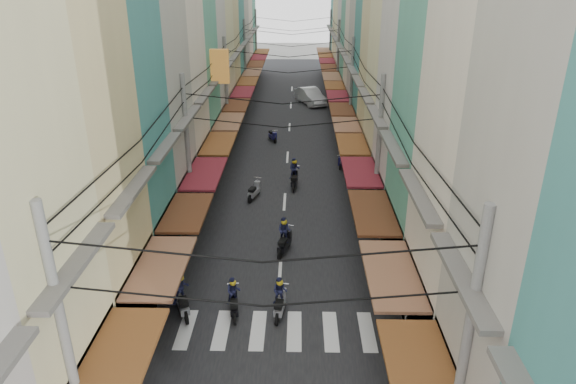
# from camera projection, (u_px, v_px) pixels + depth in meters

# --- Properties ---
(ground) EXTENTS (160.00, 160.00, 0.00)m
(ground) POSITION_uv_depth(u_px,v_px,m) (281.00, 252.00, 25.27)
(ground) COLOR slate
(ground) RESTS_ON ground
(road) EXTENTS (10.00, 80.00, 0.02)m
(road) POSITION_uv_depth(u_px,v_px,m) (289.00, 134.00, 43.62)
(road) COLOR black
(road) RESTS_ON ground
(sidewalk_left) EXTENTS (3.00, 80.00, 0.06)m
(sidewalk_left) POSITION_uv_depth(u_px,v_px,m) (213.00, 133.00, 43.74)
(sidewalk_left) COLOR slate
(sidewalk_left) RESTS_ON ground
(sidewalk_right) EXTENTS (3.00, 80.00, 0.06)m
(sidewalk_right) POSITION_uv_depth(u_px,v_px,m) (366.00, 134.00, 43.49)
(sidewalk_right) COLOR slate
(sidewalk_right) RESTS_ON ground
(crosswalk) EXTENTS (7.55, 2.40, 0.01)m
(crosswalk) POSITION_uv_depth(u_px,v_px,m) (276.00, 330.00, 19.76)
(crosswalk) COLOR silver
(crosswalk) RESTS_ON ground
(building_row_left) EXTENTS (7.80, 67.67, 23.70)m
(building_row_left) POSITION_uv_depth(u_px,v_px,m) (178.00, 16.00, 36.74)
(building_row_left) COLOR beige
(building_row_left) RESTS_ON ground
(building_row_right) EXTENTS (7.80, 68.98, 22.59)m
(building_row_right) POSITION_uv_depth(u_px,v_px,m) (399.00, 22.00, 36.48)
(building_row_right) COLOR teal
(building_row_right) RESTS_ON ground
(utility_poles) EXTENTS (10.20, 66.13, 8.20)m
(utility_poles) POSITION_uv_depth(u_px,v_px,m) (288.00, 65.00, 36.43)
(utility_poles) COLOR slate
(utility_poles) RESTS_ON ground
(white_car) EXTENTS (6.19, 4.33, 2.03)m
(white_car) POSITION_uv_depth(u_px,v_px,m) (310.00, 104.00, 53.41)
(white_car) COLOR #B9BABD
(white_car) RESTS_ON ground
(bicycle) EXTENTS (1.70, 1.06, 1.09)m
(bicycle) POSITION_uv_depth(u_px,v_px,m) (430.00, 246.00, 25.86)
(bicycle) COLOR black
(bicycle) RESTS_ON ground
(moving_scooters) EXTENTS (8.04, 24.76, 1.97)m
(moving_scooters) POSITION_uv_depth(u_px,v_px,m) (269.00, 225.00, 26.76)
(moving_scooters) COLOR black
(moving_scooters) RESTS_ON ground
(parked_scooters) EXTENTS (13.03, 15.47, 1.00)m
(parked_scooters) POSITION_uv_depth(u_px,v_px,m) (394.00, 293.00, 21.29)
(parked_scooters) COLOR black
(parked_scooters) RESTS_ON ground
(pedestrians) EXTENTS (11.78, 25.26, 2.09)m
(pedestrians) POSITION_uv_depth(u_px,v_px,m) (209.00, 208.00, 27.59)
(pedestrians) COLOR #281F2A
(pedestrians) RESTS_ON ground
(market_umbrella) EXTENTS (2.49, 2.49, 2.63)m
(market_umbrella) POSITION_uv_depth(u_px,v_px,m) (447.00, 271.00, 19.41)
(market_umbrella) COLOR #B2B2B7
(market_umbrella) RESTS_ON ground
(traffic_sign) EXTENTS (0.10, 0.63, 2.87)m
(traffic_sign) POSITION_uv_depth(u_px,v_px,m) (408.00, 294.00, 18.42)
(traffic_sign) COLOR slate
(traffic_sign) RESTS_ON ground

